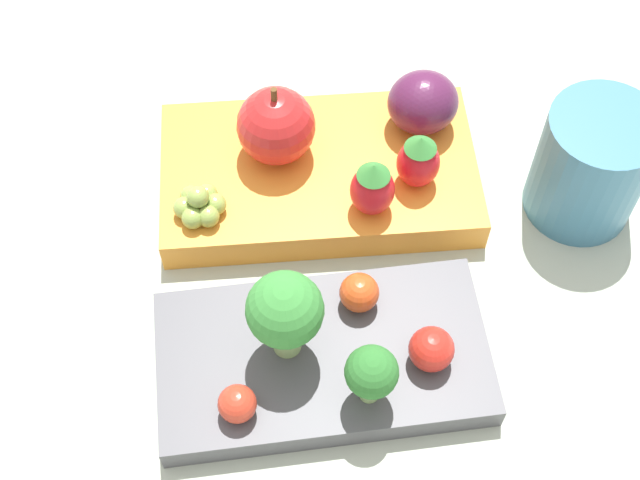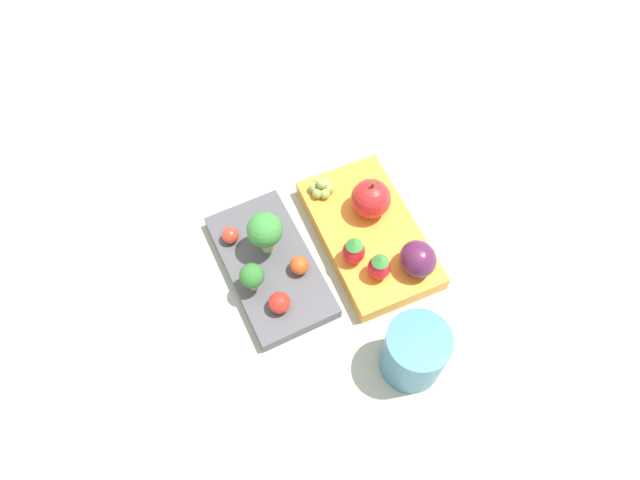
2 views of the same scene
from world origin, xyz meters
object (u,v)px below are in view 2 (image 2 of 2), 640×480
apple (371,199)px  strawberry_1 (354,251)px  bento_box_savoury (270,265)px  broccoli_floret_0 (265,231)px  broccoli_floret_1 (252,276)px  grape_cluster (321,188)px  drinking_cup (414,352)px  cherry_tomato_2 (279,303)px  cherry_tomato_0 (299,265)px  strawberry_0 (379,267)px  cherry_tomato_1 (230,235)px  bento_box_fruit (369,234)px  plum (418,259)px

apple → strawberry_1: size_ratio=1.39×
bento_box_savoury → broccoli_floret_0: size_ratio=2.93×
broccoli_floret_1 → grape_cluster: bearing=-56.9°
bento_box_savoury → drinking_cup: bearing=-152.6°
cherry_tomato_2 → cherry_tomato_0: bearing=-50.4°
strawberry_0 → grape_cluster: 0.13m
strawberry_0 → drinking_cup: 0.10m
broccoli_floret_1 → cherry_tomato_2: 0.04m
broccoli_floret_0 → cherry_tomato_1: broccoli_floret_0 is taller
strawberry_0 → bento_box_fruit: bearing=-19.4°
plum → grape_cluster: (0.14, 0.05, -0.01)m
cherry_tomato_0 → drinking_cup: size_ratio=0.29×
strawberry_1 → grape_cluster: size_ratio=1.28×
strawberry_1 → grape_cluster: strawberry_1 is taller
cherry_tomato_2 → strawberry_1: 0.10m
cherry_tomato_0 → grape_cluster: grape_cluster is taller
apple → bento_box_fruit: bearing=151.7°
cherry_tomato_0 → strawberry_1: bearing=-105.3°
bento_box_fruit → drinking_cup: 0.17m
bento_box_fruit → cherry_tomato_2: (-0.04, 0.14, 0.02)m
cherry_tomato_2 → apple: (0.07, -0.15, 0.02)m
bento_box_savoury → broccoli_floret_1: 0.05m
broccoli_floret_1 → drinking_cup: 0.19m
cherry_tomato_2 → strawberry_1: size_ratio=0.61×
bento_box_fruit → broccoli_floret_0: size_ratio=3.22×
broccoli_floret_1 → cherry_tomato_0: broccoli_floret_1 is taller
broccoli_floret_0 → cherry_tomato_0: 0.06m
broccoli_floret_0 → broccoli_floret_1: size_ratio=1.46×
cherry_tomato_0 → cherry_tomato_2: bearing=129.6°
plum → drinking_cup: (-0.09, 0.06, -0.00)m
cherry_tomato_1 → bento_box_fruit: bearing=-112.1°
broccoli_floret_1 → strawberry_0: (-0.05, -0.13, -0.00)m
apple → strawberry_1: apple is taller
cherry_tomato_2 → grape_cluster: 0.16m
strawberry_0 → strawberry_1: (0.03, 0.02, 0.00)m
broccoli_floret_1 → plum: 0.19m
cherry_tomato_0 → drinking_cup: (-0.15, -0.06, 0.01)m
broccoli_floret_1 → plum: plum is taller
broccoli_floret_0 → apple: size_ratio=1.11×
broccoli_floret_1 → cherry_tomato_0: (-0.00, -0.06, -0.02)m
apple → grape_cluster: (0.05, 0.04, -0.02)m
bento_box_fruit → plum: 0.08m
strawberry_0 → drinking_cup: (-0.10, 0.01, -0.00)m
cherry_tomato_2 → apple: bearing=-65.9°
broccoli_floret_0 → apple: same height
broccoli_floret_0 → cherry_tomato_1: 0.05m
strawberry_0 → grape_cluster: size_ratio=1.26×
strawberry_0 → plum: (-0.01, -0.04, 0.00)m
drinking_cup → cherry_tomato_0: bearing=22.8°
cherry_tomato_2 → strawberry_1: strawberry_1 is taller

